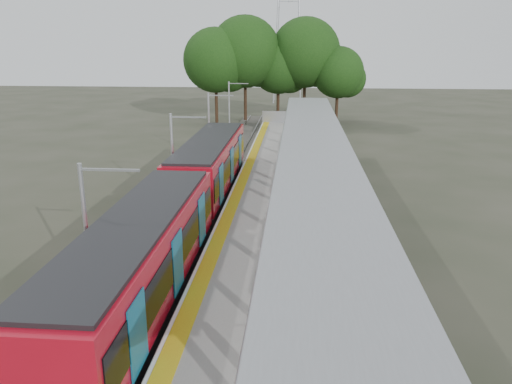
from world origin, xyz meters
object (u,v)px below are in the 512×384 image
at_px(bench_mid, 321,193).
at_px(litter_bin, 294,218).
at_px(bench_far, 318,138).
at_px(info_pillar_near, 281,381).
at_px(train, 184,200).
at_px(info_pillar_far, 298,184).

distance_m(bench_mid, litter_bin, 3.97).
xyz_separation_m(bench_far, info_pillar_near, (-2.01, -31.60, 0.18)).
relative_size(info_pillar_near, litter_bin, 1.97).
bearing_deg(litter_bin, info_pillar_near, -90.90).
bearing_deg(info_pillar_near, bench_mid, 83.39).
bearing_deg(info_pillar_near, litter_bin, 88.24).
relative_size(train, bench_far, 17.16).
bearing_deg(info_pillar_far, litter_bin, -84.17).
distance_m(train, info_pillar_near, 13.34).
bearing_deg(info_pillar_far, train, -134.41).
bearing_deg(info_pillar_far, bench_far, 91.35).
distance_m(info_pillar_far, litter_bin, 4.57).
bearing_deg(litter_bin, info_pillar_far, 88.14).
xyz_separation_m(bench_mid, bench_far, (0.43, 15.92, -0.02)).
xyz_separation_m(info_pillar_near, litter_bin, (0.19, 11.96, -0.31)).
relative_size(train, info_pillar_near, 16.23).
bearing_deg(info_pillar_far, info_pillar_near, -83.47).
xyz_separation_m(bench_mid, litter_bin, (-1.39, -3.71, -0.14)).
bearing_deg(bench_mid, train, -162.17).
relative_size(train, litter_bin, 32.03).
relative_size(bench_mid, info_pillar_near, 0.97).
distance_m(train, info_pillar_far, 6.77).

